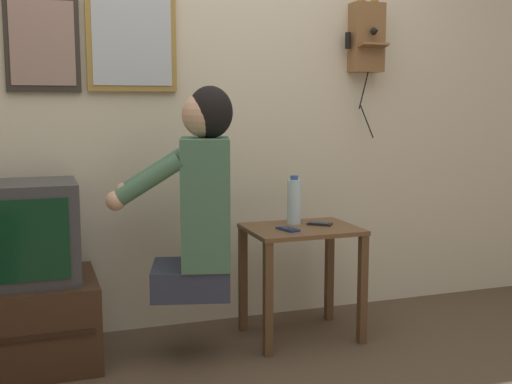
% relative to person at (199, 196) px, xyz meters
% --- Properties ---
extents(wall_back, '(6.80, 0.05, 2.55)m').
position_rel_person_xyz_m(wall_back, '(0.13, 0.50, 0.50)').
color(wall_back, beige).
rests_on(wall_back, ground_plane).
extents(side_table, '(0.56, 0.43, 0.58)m').
position_rel_person_xyz_m(side_table, '(0.55, 0.08, -0.33)').
color(side_table, brown).
rests_on(side_table, ground_plane).
extents(person, '(0.61, 0.49, 0.98)m').
position_rel_person_xyz_m(person, '(0.00, 0.00, 0.00)').
color(person, '#2D3347').
rests_on(person, ground_plane).
extents(tv_stand, '(0.65, 0.55, 0.40)m').
position_rel_person_xyz_m(tv_stand, '(-0.79, 0.17, -0.58)').
color(tv_stand, '#382316').
rests_on(tv_stand, ground_plane).
extents(television, '(0.53, 0.41, 0.46)m').
position_rel_person_xyz_m(television, '(-0.81, 0.16, -0.15)').
color(television, '#38383A').
rests_on(television, tv_stand).
extents(wall_phone_antique, '(0.22, 0.19, 0.80)m').
position_rel_person_xyz_m(wall_phone_antique, '(1.09, 0.42, 0.80)').
color(wall_phone_antique, brown).
extents(framed_picture, '(0.35, 0.03, 0.47)m').
position_rel_person_xyz_m(framed_picture, '(-0.66, 0.46, 0.72)').
color(framed_picture, '#2D2823').
extents(wall_mirror, '(0.45, 0.04, 0.59)m').
position_rel_person_xyz_m(wall_mirror, '(-0.23, 0.46, 0.78)').
color(wall_mirror, olive).
extents(cell_phone_held, '(0.09, 0.14, 0.01)m').
position_rel_person_xyz_m(cell_phone_held, '(0.46, 0.03, -0.19)').
color(cell_phone_held, navy).
rests_on(cell_phone_held, side_table).
extents(cell_phone_spare, '(0.13, 0.12, 0.01)m').
position_rel_person_xyz_m(cell_phone_spare, '(0.67, 0.10, -0.19)').
color(cell_phone_spare, black).
rests_on(cell_phone_spare, side_table).
extents(water_bottle, '(0.07, 0.07, 0.25)m').
position_rel_person_xyz_m(water_bottle, '(0.55, 0.18, -0.08)').
color(water_bottle, silver).
rests_on(water_bottle, side_table).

